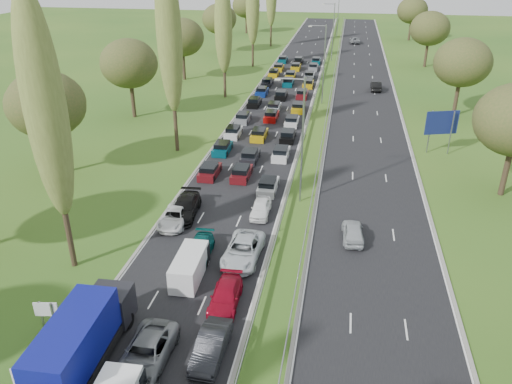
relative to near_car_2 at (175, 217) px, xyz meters
The scene contains 24 objects.
ground 44.70m from the near_car_2, 76.48° to the left, with size 260.00×260.00×0.00m, color #29561A.
near_carriageway 46.10m from the near_car_2, 85.40° to the left, with size 10.50×215.00×0.04m, color black.
far_carriageway 49.07m from the near_car_2, 69.48° to the left, with size 10.50×215.00×0.04m, color black.
central_reservation 47.12m from the near_car_2, 77.19° to the left, with size 2.36×215.00×0.32m.
lamp_columns 43.08m from the near_car_2, 75.85° to the left, with size 0.18×140.18×12.00m.
poplar_row 34.16m from the near_car_2, 99.96° to the left, with size 2.80×127.80×22.44m.
woodland_left 31.41m from the near_car_2, 121.61° to the left, with size 8.00×166.00×11.10m.
woodland_right 43.05m from the near_car_2, 45.16° to the left, with size 8.00×153.00×11.10m.
traffic_queue_fill 41.14m from the near_car_2, 84.88° to the left, with size 9.13×68.60×0.80m.
near_car_2 is the anchor object (origin of this frame).
near_car_3 1.77m from the near_car_2, 76.12° to the left, with size 2.26×5.55×1.61m, color black.
near_car_6 16.71m from the near_car_2, 77.05° to the right, with size 2.59×5.62×1.56m, color slate.
near_car_7 5.90m from the near_car_2, 52.10° to the right, with size 1.83×4.51×1.31m, color #054D4C.
near_car_9 16.66m from the near_car_2, 64.01° to the right, with size 1.60×4.59×1.51m, color black.
near_car_10 8.34m from the near_car_2, 32.07° to the right, with size 2.65×5.74×1.60m, color silver.
near_car_11 12.31m from the near_car_2, 55.26° to the right, with size 1.89×4.64×1.35m, color maroon.
near_car_12 7.80m from the near_car_2, 22.77° to the left, with size 1.64×4.07×1.39m, color white.
far_car_0 15.49m from the near_car_2, ahead, with size 1.70×4.24×1.44m, color #ABB0B4.
far_car_1 54.80m from the near_car_2, 69.54° to the left, with size 1.66×4.76×1.57m, color black.
far_car_2 102.27m from the near_car_2, 81.29° to the left, with size 2.54×5.50×1.53m, color gray.
blue_lorry 16.96m from the near_car_2, 88.73° to the right, with size 2.51×9.04×3.82m.
white_van_rear 8.25m from the near_car_2, 63.32° to the right, with size 1.87×4.77×1.92m.
info_sign 14.96m from the near_car_2, 103.34° to the right, with size 1.50×0.34×2.10m.
direction_sign 33.74m from the near_car_2, 41.06° to the left, with size 3.83×1.34×5.20m.
Camera 1 is at (7.96, -0.14, 21.78)m, focal length 35.00 mm.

